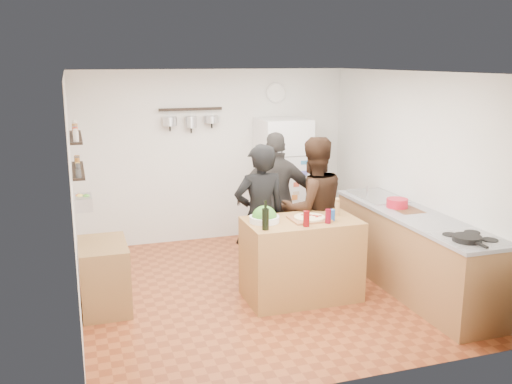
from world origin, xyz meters
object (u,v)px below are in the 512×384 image
object	(u,v)px
salad_bowl	(264,219)
person_back	(277,200)
fridge	(283,180)
person_left	(260,216)
wine_bottle	(265,219)
salt_canister	(332,215)
person_center	(313,209)
prep_island	(301,259)
red_bowl	(397,203)
wall_clock	(276,93)
counter_run	(413,253)
pepper_mill	(337,208)
skillet	(467,239)
side_table	(104,276)

from	to	relation	value
salad_bowl	person_back	xyz separation A→B (m)	(0.53, 1.06, -0.07)
fridge	person_left	bearing A→B (deg)	-118.68
wine_bottle	salt_canister	distance (m)	0.81
wine_bottle	person_center	size ratio (longest dim) A/B	0.13
prep_island	red_bowl	xyz separation A→B (m)	(1.27, 0.13, 0.52)
wall_clock	counter_run	bearing A→B (deg)	-74.08
prep_island	red_bowl	distance (m)	1.38
person_center	wall_clock	bearing A→B (deg)	-98.34
red_bowl	prep_island	bearing A→B (deg)	-174.34
wine_bottle	counter_run	distance (m)	1.91
person_left	fridge	bearing A→B (deg)	-119.48
prep_island	wine_bottle	world-z (taller)	wine_bottle
salad_bowl	wall_clock	size ratio (longest dim) A/B	1.09
person_left	counter_run	world-z (taller)	person_left
salad_bowl	wine_bottle	bearing A→B (deg)	-106.50
pepper_mill	person_left	world-z (taller)	person_left
skillet	side_table	xyz separation A→B (m)	(-3.34, 1.61, -0.58)
person_center	wall_clock	size ratio (longest dim) A/B	5.83
person_center	salad_bowl	bearing A→B (deg)	29.30
salt_canister	person_center	xyz separation A→B (m)	(0.06, 0.65, -0.10)
salt_canister	fridge	bearing A→B (deg)	83.12
person_back	wine_bottle	bearing A→B (deg)	80.27
prep_island	red_bowl	world-z (taller)	red_bowl
prep_island	salt_canister	xyz separation A→B (m)	(0.30, -0.12, 0.52)
pepper_mill	salt_canister	distance (m)	0.23
pepper_mill	red_bowl	bearing A→B (deg)	5.29
pepper_mill	wall_clock	xyz separation A→B (m)	(0.12, 2.40, 1.16)
wall_clock	side_table	xyz separation A→B (m)	(-2.69, -2.05, -1.78)
prep_island	pepper_mill	xyz separation A→B (m)	(0.45, 0.05, 0.54)
salad_bowl	side_table	xyz separation A→B (m)	(-1.70, 0.34, -0.58)
prep_island	skillet	distance (m)	1.79
person_center	person_back	bearing A→B (deg)	-68.85
wine_bottle	skillet	xyz separation A→B (m)	(1.72, -0.99, -0.08)
pepper_mill	side_table	bearing A→B (deg)	172.38
person_left	fridge	xyz separation A→B (m)	(0.90, 1.64, 0.05)
counter_run	side_table	bearing A→B (deg)	170.50
prep_island	pepper_mill	bearing A→B (deg)	6.34
person_left	counter_run	size ratio (longest dim) A/B	0.65
person_left	wall_clock	size ratio (longest dim) A/B	5.69
prep_island	side_table	size ratio (longest dim) A/B	1.56
salt_canister	counter_run	world-z (taller)	salt_canister
counter_run	fridge	bearing A→B (deg)	108.06
counter_run	side_table	distance (m)	3.49
salad_bowl	counter_run	xyz separation A→B (m)	(1.74, -0.23, -0.49)
side_table	person_left	bearing A→B (deg)	2.68
wall_clock	side_table	size ratio (longest dim) A/B	0.37
counter_run	salad_bowl	bearing A→B (deg)	172.41
prep_island	person_back	distance (m)	1.19
pepper_mill	skillet	bearing A→B (deg)	-58.65
pepper_mill	counter_run	size ratio (longest dim) A/B	0.06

